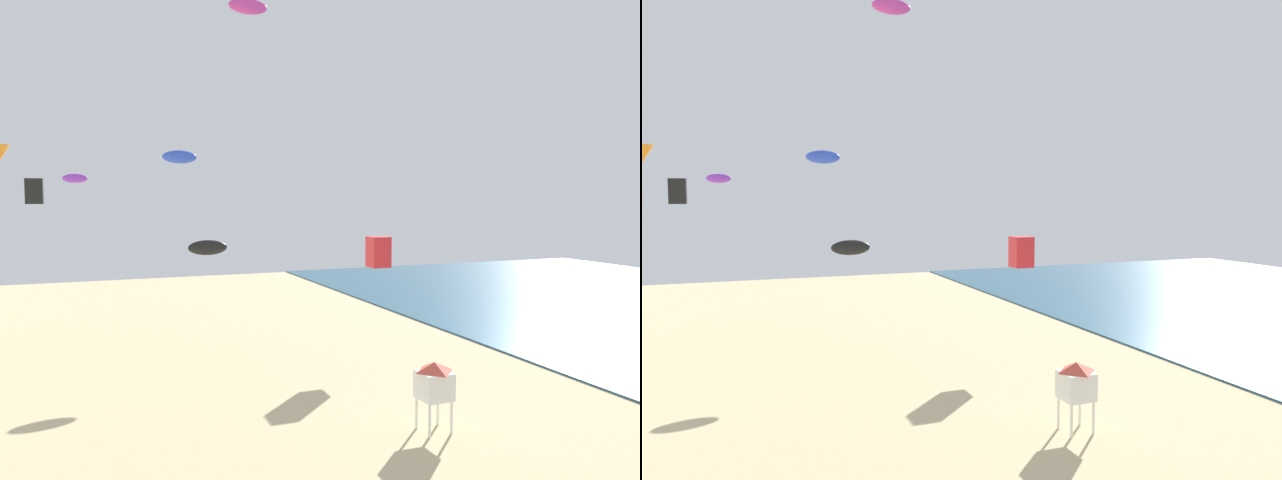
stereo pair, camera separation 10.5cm
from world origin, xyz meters
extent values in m
cylinder|color=white|center=(9.62, 13.69, 0.60)|extent=(0.10, 0.10, 1.20)
cylinder|color=white|center=(10.52, 13.69, 0.60)|extent=(0.10, 0.10, 1.20)
cylinder|color=white|center=(9.62, 14.59, 0.60)|extent=(0.10, 0.10, 1.20)
cylinder|color=white|center=(10.52, 14.59, 0.60)|extent=(0.10, 0.10, 1.20)
cube|color=white|center=(10.07, 14.14, 1.70)|extent=(1.10, 1.10, 1.00)
pyramid|color=#D14C3D|center=(10.07, 14.14, 2.38)|extent=(1.10, 1.10, 0.35)
cube|color=red|center=(13.56, 25.47, 5.43)|extent=(1.07, 1.07, 1.69)
ellipsoid|color=#DB3D9E|center=(8.90, 35.43, 20.97)|extent=(2.61, 0.72, 1.01)
ellipsoid|color=blue|center=(4.59, 37.40, 11.14)|extent=(2.29, 0.64, 0.89)
cube|color=black|center=(-3.88, 30.49, 8.75)|extent=(0.84, 0.84, 1.32)
ellipsoid|color=black|center=(4.52, 27.45, 5.79)|extent=(2.06, 0.57, 0.80)
ellipsoid|color=purple|center=(-1.97, 36.11, 9.60)|extent=(1.46, 0.41, 0.57)
camera|label=1|loc=(-1.47, -4.06, 8.46)|focal=33.76mm
camera|label=2|loc=(-1.37, -4.10, 8.46)|focal=33.76mm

